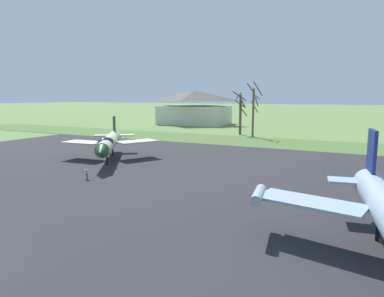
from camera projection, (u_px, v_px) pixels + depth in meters
The scene contains 7 objects.
asphalt_apron at pixel (150, 188), 27.02m from camera, with size 73.00×49.41×0.05m, color #28282B.
grass_verge_strip at pixel (261, 142), 54.04m from camera, with size 133.00×12.00×0.06m, color #4D6A33.
jet_fighter_rear_center at pixel (109, 142), 38.27m from camera, with size 10.44×13.41×4.62m.
info_placard_rear_center at pixel (87, 173), 29.88m from camera, with size 0.57×0.36×0.91m.
bare_tree_far_left at pixel (241, 112), 63.86m from camera, with size 2.49×2.39×7.97m.
bare_tree_left_of_center at pixel (254, 109), 59.81m from camera, with size 2.61×2.09×9.59m.
visitor_building at pixel (195, 108), 88.13m from camera, with size 17.77×13.32×8.53m.
Camera 1 is at (14.85, -7.06, 7.15)m, focal length 32.54 mm.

